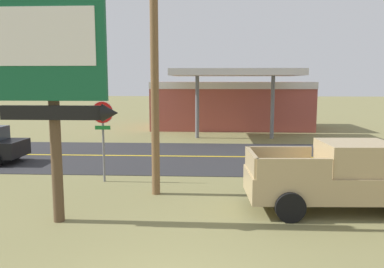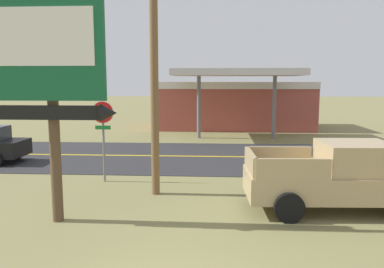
# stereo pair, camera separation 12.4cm
# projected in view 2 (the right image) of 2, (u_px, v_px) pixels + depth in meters

# --- Properties ---
(road_asphalt) EXTENTS (140.00, 8.00, 0.02)m
(road_asphalt) POSITION_uv_depth(u_px,v_px,m) (198.00, 157.00, 18.99)
(road_asphalt) COLOR #2B2B2D
(road_asphalt) RESTS_ON ground
(road_centre_line) EXTENTS (126.00, 0.20, 0.01)m
(road_centre_line) POSITION_uv_depth(u_px,v_px,m) (198.00, 156.00, 18.99)
(road_centre_line) COLOR gold
(road_centre_line) RESTS_ON road_asphalt
(motel_sign) EXTENTS (3.13, 0.54, 5.98)m
(motel_sign) POSITION_uv_depth(u_px,v_px,m) (51.00, 70.00, 9.62)
(motel_sign) COLOR brown
(motel_sign) RESTS_ON ground
(stop_sign) EXTENTS (0.80, 0.08, 2.95)m
(stop_sign) POSITION_uv_depth(u_px,v_px,m) (103.00, 127.00, 14.05)
(stop_sign) COLOR slate
(stop_sign) RESTS_ON ground
(utility_pole) EXTENTS (2.09, 0.26, 8.70)m
(utility_pole) POSITION_uv_depth(u_px,v_px,m) (154.00, 48.00, 12.12)
(utility_pole) COLOR brown
(utility_pole) RESTS_ON ground
(gas_station) EXTENTS (12.00, 11.50, 4.40)m
(gas_station) POSITION_uv_depth(u_px,v_px,m) (233.00, 103.00, 30.45)
(gas_station) COLOR #A84C42
(gas_station) RESTS_ON ground
(pickup_tan_parked_on_lawn) EXTENTS (5.28, 2.41, 1.96)m
(pickup_tan_parked_on_lawn) POSITION_uv_depth(u_px,v_px,m) (341.00, 177.00, 11.00)
(pickup_tan_parked_on_lawn) COLOR tan
(pickup_tan_parked_on_lawn) RESTS_ON ground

